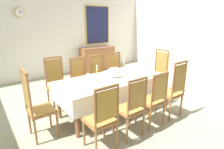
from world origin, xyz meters
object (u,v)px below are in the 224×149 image
(chair_south_b, at_px, (131,106))
(bowl_near_left, at_px, (105,73))
(soup_tureen, at_px, (114,72))
(chair_head_west, at_px, (36,105))
(chair_north_d, at_px, (117,71))
(bowl_far_left, at_px, (74,80))
(spoon_secondary, at_px, (131,68))
(sideboard, at_px, (98,58))
(chair_north_b, at_px, (81,79))
(candlestick_west, at_px, (97,75))
(chair_south_d, at_px, (173,89))
(chair_south_a, at_px, (102,117))
(chair_head_east, at_px, (158,73))
(mounted_clock, at_px, (20,13))
(dining_table, at_px, (111,82))
(chair_north_a, at_px, (57,83))
(framed_painting, at_px, (98,25))
(chair_south_c, at_px, (153,98))
(candlestick_east, at_px, (124,68))
(bowl_near_right, at_px, (128,68))
(chair_north_c, at_px, (99,75))
(spoon_primary, at_px, (108,72))

(chair_south_b, relative_size, bowl_near_left, 7.55)
(soup_tureen, bearing_deg, chair_head_west, -180.00)
(chair_south_b, height_order, chair_north_d, chair_south_b)
(bowl_far_left, bearing_deg, spoon_secondary, 1.51)
(chair_south_b, xyz_separation_m, sideboard, (1.94, 4.08, -0.11))
(chair_north_b, bearing_deg, candlestick_west, 84.19)
(chair_south_d, bearing_deg, bowl_far_left, 141.47)
(chair_south_a, relative_size, chair_head_east, 0.89)
(chair_south_b, height_order, candlestick_west, candlestick_west)
(sideboard, relative_size, mounted_clock, 5.04)
(dining_table, relative_size, chair_north_d, 2.09)
(candlestick_west, relative_size, bowl_far_left, 2.20)
(chair_north_a, distance_m, sideboard, 3.39)
(chair_north_d, xyz_separation_m, mounted_clock, (-1.79, 2.50, 1.60))
(chair_south_b, bearing_deg, sideboard, 64.61)
(soup_tureen, relative_size, mounted_clock, 1.04)
(chair_north_b, height_order, bowl_near_left, chair_north_b)
(framed_painting, bearing_deg, chair_north_d, -111.67)
(chair_south_c, bearing_deg, soup_tureen, 102.74)
(chair_north_a, distance_m, chair_north_b, 0.59)
(chair_north_a, distance_m, candlestick_east, 1.54)
(soup_tureen, height_order, candlestick_east, candlestick_east)
(chair_north_b, bearing_deg, chair_south_d, 121.70)
(chair_north_d, height_order, chair_head_east, chair_head_east)
(bowl_near_right, height_order, mounted_clock, mounted_clock)
(chair_north_d, height_order, bowl_near_right, chair_north_d)
(chair_south_b, bearing_deg, chair_north_a, 107.88)
(chair_south_d, distance_m, bowl_near_left, 1.52)
(chair_north_b, distance_m, sideboard, 2.98)
(candlestick_west, bearing_deg, soup_tureen, 0.00)
(bowl_near_right, xyz_separation_m, mounted_clock, (-1.71, 3.07, 1.36))
(chair_north_c, bearing_deg, chair_south_d, 107.62)
(chair_head_east, height_order, candlestick_west, chair_head_east)
(chair_south_d, height_order, bowl_near_right, chair_south_d)
(chair_north_b, distance_m, chair_head_east, 2.01)
(spoon_primary, bearing_deg, chair_north_d, 40.68)
(chair_head_east, height_order, bowl_near_left, chair_head_east)
(bowl_near_left, distance_m, bowl_near_right, 0.68)
(soup_tureen, height_order, spoon_primary, soup_tureen)
(chair_north_b, distance_m, bowl_near_left, 0.68)
(chair_north_a, height_order, chair_north_b, chair_north_a)
(chair_north_c, relative_size, chair_head_east, 0.89)
(chair_south_b, bearing_deg, bowl_near_left, 74.15)
(chair_south_c, bearing_deg, chair_north_d, 72.31)
(framed_painting, bearing_deg, chair_head_west, -134.85)
(chair_north_a, relative_size, spoon_secondary, 6.55)
(chair_south_d, distance_m, mounted_clock, 4.94)
(chair_south_b, height_order, spoon_primary, chair_south_b)
(chair_head_west, relative_size, bowl_far_left, 7.76)
(chair_north_d, height_order, bowl_far_left, chair_north_d)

